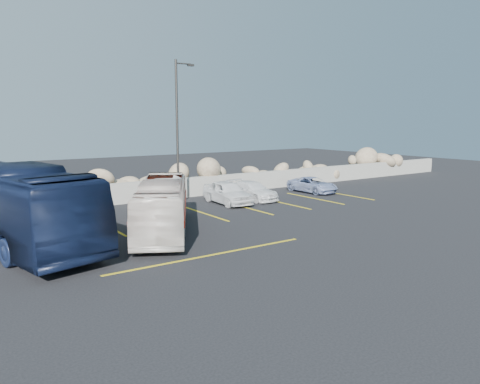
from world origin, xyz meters
TOP-DOWN VIEW (x-y plane):
  - ground at (0.00, 0.00)m, footprint 90.00×90.00m
  - seawall at (0.00, 12.00)m, footprint 60.00×0.40m
  - riprap_pile at (0.00, 13.20)m, footprint 54.00×2.80m
  - parking_lines at (4.64, 5.57)m, footprint 18.16×9.36m
  - lamppost at (2.56, 9.50)m, footprint 1.14×0.18m
  - vintage_bus at (-0.89, 4.40)m, footprint 5.59×8.10m
  - tour_coach at (-6.65, 6.02)m, footprint 4.92×11.66m
  - car_a at (5.16, 8.57)m, footprint 1.79×3.97m
  - car_c at (7.11, 8.84)m, footprint 1.82×3.88m
  - car_d at (12.13, 8.87)m, footprint 1.82×3.68m

SIDE VIEW (x-z plane):
  - ground at x=0.00m, z-range 0.00..0.00m
  - parking_lines at x=4.64m, z-range 0.00..0.01m
  - car_d at x=12.13m, z-range 0.00..1.00m
  - car_c at x=7.11m, z-range 0.00..1.10m
  - seawall at x=0.00m, z-range 0.00..1.20m
  - car_a at x=5.16m, z-range 0.00..1.32m
  - vintage_bus at x=-0.89m, z-range 0.00..2.28m
  - riprap_pile at x=0.00m, z-range 0.00..2.60m
  - tour_coach at x=-6.65m, z-range 0.00..3.16m
  - lamppost at x=2.56m, z-range 0.30..8.30m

